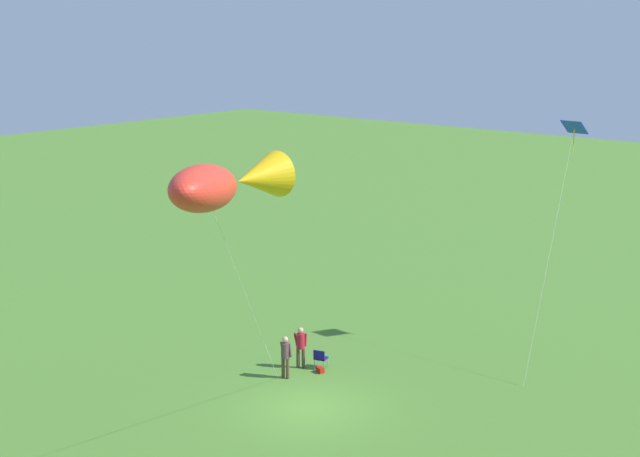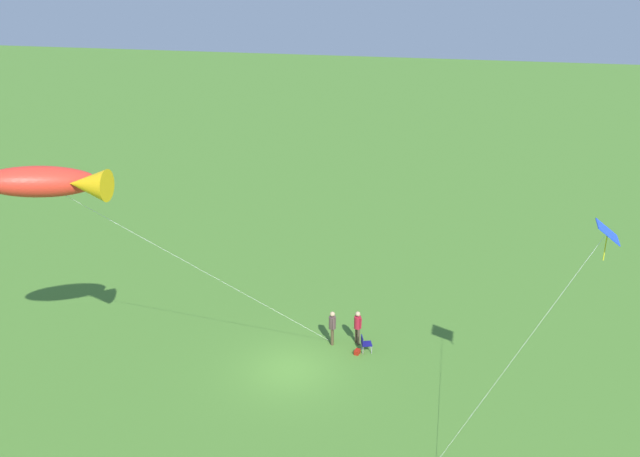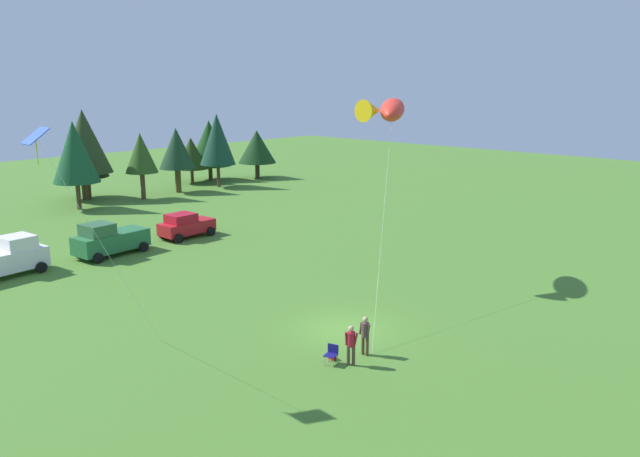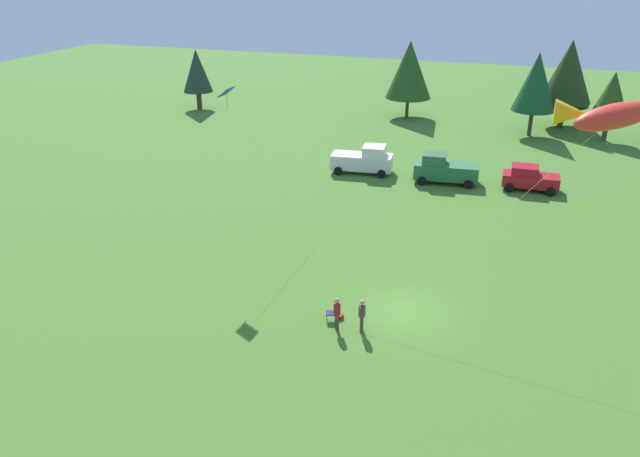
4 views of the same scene
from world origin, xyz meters
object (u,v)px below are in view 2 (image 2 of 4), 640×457
at_px(folding_chair, 365,343).
at_px(kite_diamond_blue, 602,240).
at_px(kite_large_fish, 52,182).
at_px(person_kite_flyer, 332,325).
at_px(backpack_on_grass, 357,352).
at_px(person_spectator, 358,325).

height_order(folding_chair, kite_diamond_blue, kite_diamond_blue).
xyz_separation_m(kite_large_fish, kite_diamond_blue, (-19.71, 0.58, -0.63)).
relative_size(person_kite_flyer, folding_chair, 2.12).
bearing_deg(backpack_on_grass, kite_diamond_blue, 144.19).
bearing_deg(kite_large_fish, person_kite_flyer, -146.34).
bearing_deg(person_kite_flyer, folding_chair, -21.04).
height_order(person_kite_flyer, kite_diamond_blue, kite_diamond_blue).
bearing_deg(folding_chair, kite_large_fish, -168.70).
xyz_separation_m(backpack_on_grass, kite_large_fish, (10.98, 5.72, 9.82)).
relative_size(backpack_on_grass, kite_diamond_blue, 0.03).
distance_m(person_kite_flyer, person_spectator, 1.21).
distance_m(folding_chair, kite_large_fish, 15.90).
xyz_separation_m(person_spectator, kite_diamond_blue, (-8.85, 7.24, 8.29)).
bearing_deg(person_kite_flyer, backpack_on_grass, -34.26).
bearing_deg(folding_chair, kite_diamond_blue, -54.58).
distance_m(person_spectator, kite_diamond_blue, 14.12).
height_order(folding_chair, kite_large_fish, kite_large_fish).
xyz_separation_m(person_kite_flyer, folding_chair, (-1.62, 0.46, -0.53)).
bearing_deg(person_kite_flyer, kite_large_fish, -151.59).
bearing_deg(folding_chair, person_spectator, 105.91).
relative_size(person_kite_flyer, kite_diamond_blue, 0.18).
relative_size(folding_chair, person_spectator, 0.47).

